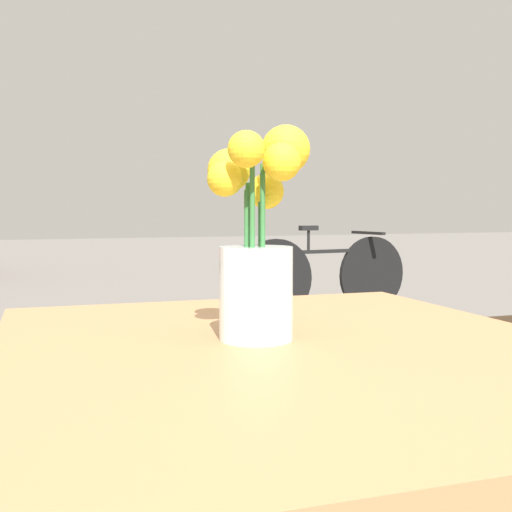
% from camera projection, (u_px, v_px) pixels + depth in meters
% --- Properties ---
extents(table_front, '(0.82, 0.93, 0.72)m').
position_uv_depth(table_front, '(294.00, 418.00, 0.88)').
color(table_front, '#9E7047').
rests_on(table_front, ground_plane).
extents(flower_vase, '(0.14, 0.13, 0.30)m').
position_uv_depth(flower_vase, '(257.00, 253.00, 0.89)').
color(flower_vase, silver).
rests_on(flower_vase, table_front).
extents(bicycle, '(1.63, 0.44, 0.77)m').
position_uv_depth(bicycle, '(326.00, 275.00, 5.45)').
color(bicycle, black).
rests_on(bicycle, ground_plane).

